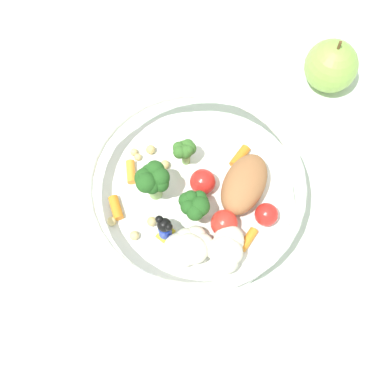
{
  "coord_description": "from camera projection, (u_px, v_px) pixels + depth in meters",
  "views": [
    {
      "loc": [
        0.16,
        0.19,
        0.57
      ],
      "look_at": [
        0.0,
        0.01,
        0.03
      ],
      "focal_mm": 47.57,
      "sensor_mm": 36.0,
      "label": 1
    }
  ],
  "objects": [
    {
      "name": "food_container",
      "position": [
        198.0,
        201.0,
        0.58
      ],
      "size": [
        0.25,
        0.25,
        0.07
      ],
      "color": "white",
      "rests_on": "ground_plane"
    },
    {
      "name": "ground_plane",
      "position": [
        187.0,
        192.0,
        0.62
      ],
      "size": [
        2.4,
        2.4,
        0.0
      ],
      "primitive_type": "plane",
      "color": "silver"
    },
    {
      "name": "loose_apple",
      "position": [
        328.0,
        64.0,
        0.66
      ],
      "size": [
        0.07,
        0.07,
        0.08
      ],
      "color": "#8CB74C",
      "rests_on": "ground_plane"
    }
  ]
}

